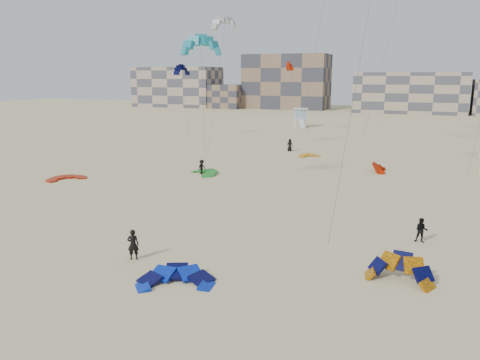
% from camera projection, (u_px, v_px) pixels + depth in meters
% --- Properties ---
extents(ground, '(320.00, 320.00, 0.00)m').
position_uv_depth(ground, '(148.00, 260.00, 28.66)').
color(ground, beige).
rests_on(ground, ground).
extents(kite_ground_blue, '(5.59, 5.70, 2.45)m').
position_uv_depth(kite_ground_blue, '(176.00, 284.00, 25.31)').
color(kite_ground_blue, '#0430CA').
rests_on(kite_ground_blue, ground).
extents(kite_ground_orange, '(4.06, 4.05, 3.63)m').
position_uv_depth(kite_ground_orange, '(399.00, 281.00, 25.66)').
color(kite_ground_orange, orange).
rests_on(kite_ground_orange, ground).
extents(kite_ground_red, '(5.41, 5.36, 0.65)m').
position_uv_depth(kite_ground_red, '(66.00, 179.00, 50.90)').
color(kite_ground_red, '#BF1200').
rests_on(kite_ground_red, ground).
extents(kite_ground_green, '(5.45, 5.49, 1.50)m').
position_uv_depth(kite_ground_green, '(204.00, 174.00, 53.65)').
color(kite_ground_green, '#198E29').
rests_on(kite_ground_green, ground).
extents(kite_ground_red_far, '(3.21, 3.09, 3.02)m').
position_uv_depth(kite_ground_red_far, '(379.00, 172.00, 54.82)').
color(kite_ground_red_far, '#BF1200').
rests_on(kite_ground_red_far, ground).
extents(kite_ground_yellow, '(4.18, 4.22, 1.15)m').
position_uv_depth(kite_ground_yellow, '(309.00, 157.00, 65.04)').
color(kite_ground_yellow, orange).
rests_on(kite_ground_yellow, ground).
extents(kitesurfer_main, '(0.83, 0.70, 1.92)m').
position_uv_depth(kitesurfer_main, '(133.00, 244.00, 28.51)').
color(kitesurfer_main, black).
rests_on(kitesurfer_main, ground).
extents(kitesurfer_b, '(0.83, 0.65, 1.69)m').
position_uv_depth(kitesurfer_b, '(421.00, 230.00, 31.47)').
color(kitesurfer_b, black).
rests_on(kitesurfer_b, ground).
extents(kitesurfer_c, '(0.93, 1.22, 1.68)m').
position_uv_depth(kitesurfer_c, '(202.00, 167.00, 53.34)').
color(kitesurfer_c, black).
rests_on(kitesurfer_c, ground).
extents(kitesurfer_e, '(1.04, 0.83, 1.85)m').
position_uv_depth(kitesurfer_e, '(290.00, 145.00, 69.62)').
color(kitesurfer_e, black).
rests_on(kitesurfer_e, ground).
extents(kite_fly_teal_a, '(6.14, 10.57, 13.91)m').
position_uv_depth(kite_fly_teal_a, '(201.00, 47.00, 42.43)').
color(kite_fly_teal_a, teal).
rests_on(kite_fly_teal_a, ground).
extents(kite_fly_grey, '(5.21, 8.33, 18.30)m').
position_uv_depth(kite_fly_grey, '(225.00, 25.00, 63.40)').
color(kite_fly_grey, silver).
rests_on(kite_fly_grey, ground).
extents(kite_fly_navy, '(5.09, 6.02, 11.90)m').
position_uv_depth(kite_fly_navy, '(182.00, 71.00, 81.08)').
color(kite_fly_navy, '#05063D').
rests_on(kite_fly_navy, ground).
extents(kite_fly_red, '(7.84, 8.73, 12.82)m').
position_uv_depth(kite_fly_red, '(290.00, 67.00, 89.44)').
color(kite_fly_red, '#BF1200').
rests_on(kite_fly_red, ground).
extents(lifeguard_tower_far, '(3.80, 6.08, 4.08)m').
position_uv_depth(lifeguard_tower_far, '(300.00, 118.00, 102.06)').
color(lifeguard_tower_far, white).
rests_on(lifeguard_tower_far, ground).
extents(condo_west_a, '(30.00, 15.00, 14.00)m').
position_uv_depth(condo_west_a, '(178.00, 87.00, 170.25)').
color(condo_west_a, tan).
rests_on(condo_west_a, ground).
extents(condo_west_b, '(28.00, 14.00, 18.00)m').
position_uv_depth(condo_west_b, '(287.00, 82.00, 159.04)').
color(condo_west_b, '#83664F').
rests_on(condo_west_b, ground).
extents(condo_mid, '(32.00, 16.00, 12.00)m').
position_uv_depth(condo_mid, '(410.00, 93.00, 141.68)').
color(condo_mid, tan).
rests_on(condo_mid, ground).
extents(condo_fill_left, '(12.00, 10.00, 8.00)m').
position_uv_depth(condo_fill_left, '(226.00, 96.00, 161.89)').
color(condo_fill_left, '#83664F').
rests_on(condo_fill_left, ground).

